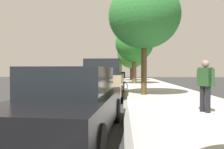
# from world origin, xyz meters

# --- Properties ---
(ground) EXTENTS (59.35, 59.35, 0.00)m
(ground) POSITION_xyz_m (0.00, 0.00, 0.00)
(ground) COLOR #2E2E2E
(sidewalk) EXTENTS (4.37, 37.10, 0.17)m
(sidewalk) POSITION_xyz_m (3.81, 0.00, 0.08)
(sidewalk) COLOR #ABA9A5
(sidewalk) RESTS_ON ground
(curb_edge) EXTENTS (0.16, 37.10, 0.17)m
(curb_edge) POSITION_xyz_m (1.55, 0.00, 0.08)
(curb_edge) COLOR gray
(curb_edge) RESTS_ON ground
(lane_stripe_centre) EXTENTS (0.14, 35.80, 0.01)m
(lane_stripe_centre) POSITION_xyz_m (-3.07, -0.65, 0.00)
(lane_stripe_centre) COLOR white
(lane_stripe_centre) RESTS_ON ground
(lane_stripe_bike_edge) EXTENTS (0.12, 37.10, 0.01)m
(lane_stripe_bike_edge) POSITION_xyz_m (0.08, 0.00, 0.00)
(lane_stripe_bike_edge) COLOR white
(lane_stripe_bike_edge) RESTS_ON ground
(parked_sedan_black_nearest) EXTENTS (2.07, 4.51, 1.52)m
(parked_sedan_black_nearest) POSITION_xyz_m (0.34, -9.99, 0.75)
(parked_sedan_black_nearest) COLOR black
(parked_sedan_black_nearest) RESTS_ON ground
(parked_suv_tan_second) EXTENTS (2.08, 4.76, 1.99)m
(parked_suv_tan_second) POSITION_xyz_m (0.50, -3.41, 1.03)
(parked_suv_tan_second) COLOR tan
(parked_suv_tan_second) RESTS_ON ground
(parked_pickup_dark_blue_mid) EXTENTS (2.28, 5.41, 1.95)m
(parked_pickup_dark_blue_mid) POSITION_xyz_m (0.41, 5.04, 0.90)
(parked_pickup_dark_blue_mid) COLOR navy
(parked_pickup_dark_blue_mid) RESTS_ON ground
(parked_sedan_grey_far) EXTENTS (1.86, 4.41, 1.52)m
(parked_sedan_grey_far) POSITION_xyz_m (0.41, 13.44, 0.75)
(parked_sedan_grey_far) COLOR slate
(parked_sedan_grey_far) RESTS_ON ground
(bicycle_at_curb) EXTENTS (1.41, 1.12, 0.78)m
(bicycle_at_curb) POSITION_xyz_m (1.08, -0.00, 0.38)
(bicycle_at_curb) COLOR black
(bicycle_at_curb) RESTS_ON ground
(cyclist_with_backpack) EXTENTS (0.52, 0.55, 1.67)m
(cyclist_with_backpack) POSITION_xyz_m (1.31, -0.47, 1.01)
(cyclist_with_backpack) COLOR #C6B284
(cyclist_with_backpack) RESTS_ON ground
(street_tree_mid_block) EXTENTS (3.75, 3.75, 5.86)m
(street_tree_mid_block) POSITION_xyz_m (2.56, -3.35, 4.30)
(street_tree_mid_block) COLOR #4C3D21
(street_tree_mid_block) RESTS_ON sidewalk
(street_tree_far_end) EXTENTS (3.66, 3.66, 5.60)m
(street_tree_far_end) POSITION_xyz_m (2.56, 5.94, 4.00)
(street_tree_far_end) COLOR brown
(street_tree_far_end) RESTS_ON sidewalk
(street_tree_corner) EXTENTS (3.58, 3.58, 5.20)m
(street_tree_corner) POSITION_xyz_m (2.56, 11.94, 3.51)
(street_tree_corner) COLOR #4A362E
(street_tree_corner) RESTS_ON sidewalk
(pedestrian_on_phone) EXTENTS (0.39, 0.55, 1.60)m
(pedestrian_on_phone) POSITION_xyz_m (3.96, -7.96, 1.06)
(pedestrian_on_phone) COLOR black
(pedestrian_on_phone) RESTS_ON sidewalk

